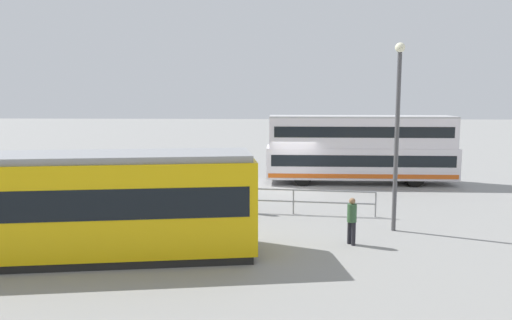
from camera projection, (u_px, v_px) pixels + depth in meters
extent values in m
plane|color=gray|center=(294.00, 189.00, 26.60)|extent=(160.00, 160.00, 0.00)
cube|color=silver|center=(359.00, 162.00, 28.15)|extent=(10.67, 2.51, 1.76)
cube|color=silver|center=(360.00, 132.00, 27.92)|extent=(10.35, 2.41, 1.67)
cube|color=black|center=(360.00, 158.00, 28.12)|extent=(10.14, 2.54, 0.64)
cube|color=black|center=(360.00, 131.00, 27.91)|extent=(9.82, 2.44, 0.60)
cube|color=#D85919|center=(359.00, 173.00, 28.23)|extent=(10.46, 2.55, 0.24)
cube|color=#B2B2B7|center=(361.00, 117.00, 27.81)|extent=(10.35, 2.41, 0.10)
cylinder|color=black|center=(302.00, 174.00, 28.41)|extent=(1.02, 2.39, 1.00)
cylinder|color=black|center=(411.00, 175.00, 28.09)|extent=(1.02, 2.39, 1.00)
cube|color=#E5B70C|center=(48.00, 206.00, 14.94)|extent=(12.87, 4.52, 2.83)
cube|color=black|center=(48.00, 197.00, 14.90)|extent=(12.38, 4.47, 0.90)
cube|color=gray|center=(45.00, 157.00, 14.74)|extent=(12.59, 4.27, 0.20)
cube|color=black|center=(51.00, 255.00, 15.14)|extent=(12.60, 4.35, 0.25)
cylinder|color=#33384C|center=(246.00, 204.00, 21.05)|extent=(0.14, 0.14, 0.81)
cylinder|color=#33384C|center=(243.00, 203.00, 21.21)|extent=(0.14, 0.14, 0.81)
cylinder|color=black|center=(245.00, 187.00, 21.03)|extent=(0.45, 0.45, 0.63)
sphere|color=tan|center=(244.00, 177.00, 20.98)|extent=(0.22, 0.22, 0.22)
cylinder|color=black|center=(349.00, 232.00, 16.68)|extent=(0.14, 0.14, 0.79)
cylinder|color=black|center=(354.00, 234.00, 16.49)|extent=(0.14, 0.14, 0.79)
cylinder|color=#335938|center=(352.00, 213.00, 16.49)|extent=(0.44, 0.44, 0.61)
sphere|color=#8C6647|center=(352.00, 201.00, 16.44)|extent=(0.21, 0.21, 0.21)
cube|color=gray|center=(294.00, 190.00, 20.78)|extent=(6.80, 0.81, 0.06)
cube|color=gray|center=(293.00, 201.00, 20.85)|extent=(6.80, 0.81, 0.06)
cylinder|color=gray|center=(376.00, 205.00, 20.33)|extent=(0.07, 0.07, 1.05)
cylinder|color=gray|center=(293.00, 202.00, 20.85)|extent=(0.07, 0.07, 1.05)
cylinder|color=gray|center=(215.00, 199.00, 21.37)|extent=(0.07, 0.07, 1.05)
cylinder|color=slate|center=(198.00, 183.00, 21.62)|extent=(0.10, 0.10, 2.39)
cube|color=white|center=(198.00, 165.00, 21.48)|extent=(1.24, 0.39, 0.59)
cylinder|color=#4C4C51|center=(397.00, 143.00, 17.94)|extent=(0.16, 0.16, 6.58)
sphere|color=#F2EFCC|center=(400.00, 48.00, 17.49)|extent=(0.36, 0.36, 0.36)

